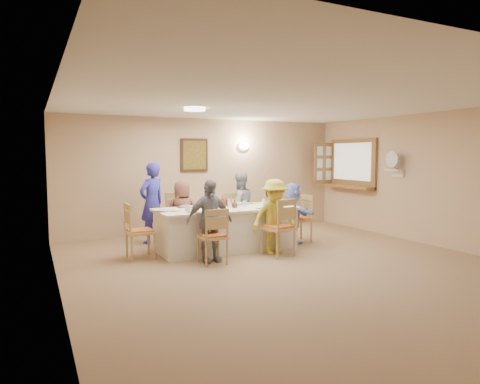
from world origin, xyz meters
name	(u,v)px	position (x,y,z in m)	size (l,w,h in m)	color
ground	(292,267)	(0.00, 0.00, 0.00)	(7.00, 7.00, 0.00)	#9F7D5A
room_walls	(293,168)	(0.00, 0.00, 1.51)	(7.00, 7.00, 7.00)	tan
wall_picture	(194,155)	(-0.30, 3.46, 1.70)	(0.62, 0.05, 0.72)	#3E2715
wall_sconce	(244,146)	(0.90, 3.44, 1.90)	(0.26, 0.09, 0.18)	white
ceiling_light	(195,109)	(-1.00, 1.50, 2.47)	(0.36, 0.36, 0.05)	white
serving_hatch	(353,164)	(3.21, 2.40, 1.50)	(0.06, 1.50, 1.15)	olive
hatch_sill	(348,186)	(3.09, 2.40, 0.97)	(0.30, 1.50, 0.05)	olive
shutter_door	(324,163)	(2.95, 3.16, 1.50)	(0.55, 0.04, 1.00)	olive
fan_shelf	(394,170)	(3.13, 1.05, 1.40)	(0.22, 0.36, 0.03)	white
desk_fan	(394,163)	(3.10, 1.05, 1.55)	(0.30, 0.30, 0.28)	#A5A5A8
dining_table	(226,229)	(-0.39, 1.57, 0.38)	(2.52, 1.06, 0.76)	white
chair_back_left	(180,219)	(-0.99, 2.37, 0.50)	(0.48, 0.48, 0.99)	tan
chair_back_right	(237,216)	(0.21, 2.37, 0.46)	(0.44, 0.44, 0.93)	tan
chair_front_left	(212,235)	(-0.99, 0.77, 0.44)	(0.43, 0.43, 0.89)	tan
chair_front_right	(278,227)	(0.21, 0.77, 0.49)	(0.47, 0.47, 0.98)	tan
chair_left_end	(140,231)	(-1.94, 1.57, 0.47)	(0.45, 0.45, 0.93)	tan
chair_right_end	(298,218)	(1.16, 1.57, 0.46)	(0.44, 0.44, 0.93)	tan
diner_back_left	(182,213)	(-0.99, 2.25, 0.62)	(0.63, 0.44, 1.24)	brown
diner_back_right	(240,206)	(0.21, 2.25, 0.69)	(0.67, 0.53, 1.37)	#9397A0
diner_front_left	(209,221)	(-0.99, 0.89, 0.66)	(0.79, 0.34, 1.33)	gray
diner_front_right	(274,217)	(0.21, 0.89, 0.65)	(0.86, 0.53, 1.29)	gold
diner_right_end	(293,213)	(1.03, 1.57, 0.59)	(0.42, 1.11, 1.17)	#8E9EEE
caregiver	(152,203)	(-1.44, 2.72, 0.78)	(0.68, 0.59, 1.57)	#3334B3
placemat_fl	(203,212)	(-0.99, 1.15, 0.76)	(0.35, 0.26, 0.01)	#472B19
plate_fl	(203,212)	(-0.99, 1.15, 0.77)	(0.25, 0.25, 0.02)	white
napkin_fl	(215,212)	(-0.81, 1.10, 0.77)	(0.14, 0.14, 0.01)	#EAFB35
placemat_fr	(267,208)	(0.21, 1.15, 0.76)	(0.33, 0.24, 0.01)	#472B19
plate_fr	(267,208)	(0.21, 1.15, 0.77)	(0.25, 0.25, 0.02)	white
napkin_fr	(277,208)	(0.39, 1.10, 0.77)	(0.15, 0.15, 0.01)	#EAFB35
placemat_bl	(187,207)	(-0.99, 1.99, 0.76)	(0.36, 0.27, 0.01)	#472B19
plate_bl	(187,206)	(-0.99, 1.99, 0.77)	(0.26, 0.26, 0.02)	white
napkin_bl	(197,206)	(-0.81, 1.94, 0.77)	(0.15, 0.15, 0.01)	#EAFB35
placemat_br	(245,204)	(0.21, 1.99, 0.76)	(0.34, 0.25, 0.01)	#472B19
plate_br	(245,203)	(0.21, 1.99, 0.77)	(0.23, 0.23, 0.01)	white
napkin_br	(255,203)	(0.39, 1.94, 0.77)	(0.15, 0.15, 0.01)	#EAFB35
placemat_le	(167,211)	(-1.49, 1.57, 0.76)	(0.33, 0.25, 0.01)	#472B19
plate_le	(167,211)	(-1.49, 1.57, 0.77)	(0.25, 0.25, 0.02)	white
napkin_le	(178,210)	(-1.31, 1.52, 0.77)	(0.13, 0.13, 0.01)	#EAFB35
placemat_re	(280,204)	(0.73, 1.57, 0.76)	(0.34, 0.25, 0.01)	#472B19
plate_re	(280,204)	(0.73, 1.57, 0.77)	(0.24, 0.24, 0.02)	white
napkin_re	(289,204)	(0.91, 1.52, 0.77)	(0.14, 0.14, 0.01)	#EAFB35
teacup_a	(188,210)	(-1.21, 1.26, 0.80)	(0.10, 0.10, 0.08)	white
teacup_b	(234,202)	(0.00, 2.08, 0.80)	(0.09, 0.09, 0.08)	white
bowl_a	(220,208)	(-0.61, 1.36, 0.79)	(0.26, 0.26, 0.06)	white
bowl_b	(237,204)	(-0.04, 1.85, 0.79)	(0.21, 0.21, 0.06)	white
condiment_ketchup	(223,202)	(-0.45, 1.60, 0.87)	(0.11, 0.11, 0.22)	#BF3410
condiment_brown	(227,202)	(-0.35, 1.63, 0.85)	(0.09, 0.09, 0.18)	#593117
condiment_malt	(235,204)	(-0.25, 1.51, 0.83)	(0.15, 0.15, 0.15)	#593117
drinking_glass	(217,205)	(-0.54, 1.62, 0.82)	(0.07, 0.07, 0.10)	silver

